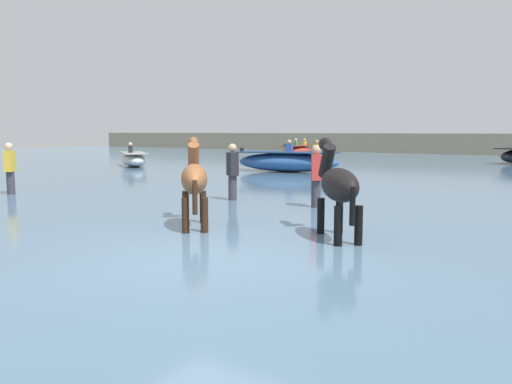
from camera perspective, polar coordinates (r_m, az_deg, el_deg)
name	(u,v)px	position (r m, az deg, el deg)	size (l,w,h in m)	color
ground_plane	(208,278)	(6.92, -5.29, -9.41)	(120.00, 120.00, 0.00)	#666051
water_surface	(423,192)	(15.84, 17.97, -0.03)	(90.00, 90.00, 0.29)	slate
horse_lead_chestnut	(194,181)	(8.81, -6.83, 1.19)	(1.32, 1.45, 1.82)	brown
horse_trailing_black	(338,187)	(7.91, 9.02, 0.51)	(1.34, 1.43, 1.82)	black
boat_far_inshore	(298,150)	(35.28, 4.60, 4.62)	(1.14, 3.42, 1.14)	#BC382D
boat_distant_east	(288,162)	(20.83, 3.52, 3.36)	(4.38, 2.21, 1.28)	#28518E
boat_distant_west	(134,159)	(24.81, -13.33, 3.53)	(3.15, 2.75, 1.11)	silver
person_wading_close	(316,181)	(11.12, 6.65, 1.25)	(0.33, 0.38, 1.63)	#383842
person_onlooker_left	(233,176)	(12.21, -2.61, 1.78)	(0.38, 0.35, 1.63)	#383842
person_onlooker_right	(10,172)	(14.80, -25.50, 2.00)	(0.35, 0.38, 1.63)	#383842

